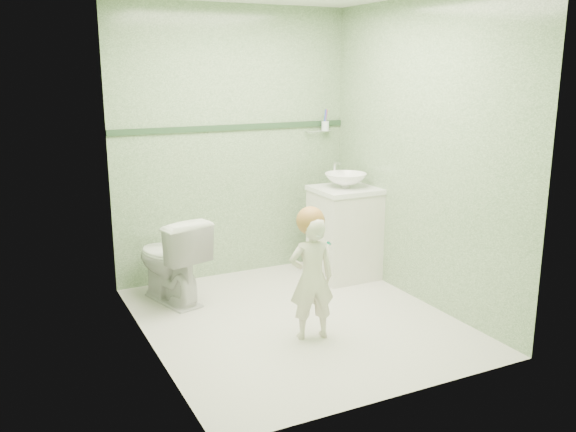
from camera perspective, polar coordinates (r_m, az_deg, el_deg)
ground at (r=4.72m, az=0.82°, el=-9.63°), size 2.50×2.50×0.00m
room_shell at (r=4.38m, az=0.87°, el=4.92°), size 2.50×2.54×2.40m
trim_stripe at (r=5.49m, az=-5.10°, el=8.22°), size 2.20×0.02×0.05m
vanity at (r=5.55m, az=5.26°, el=-1.70°), size 0.52×0.50×0.80m
counter at (r=5.46m, az=5.35°, el=2.45°), size 0.54×0.52×0.04m
basin at (r=5.44m, az=5.37°, el=3.32°), size 0.37×0.37×0.13m
faucet at (r=5.59m, az=4.40°, el=4.44°), size 0.03×0.13×0.18m
cup_holder at (r=5.82m, az=3.41°, el=8.36°), size 0.26×0.07×0.21m
toilet at (r=5.05m, az=-10.89°, el=-3.98°), size 0.58×0.78×0.72m
toddler at (r=4.28m, az=2.22°, el=-5.79°), size 0.36×0.27×0.88m
hair_cap at (r=4.18m, az=2.11°, el=-0.43°), size 0.20×0.20×0.20m
teal_toothbrush at (r=4.10m, az=3.75°, el=-2.49°), size 0.11×0.14×0.08m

